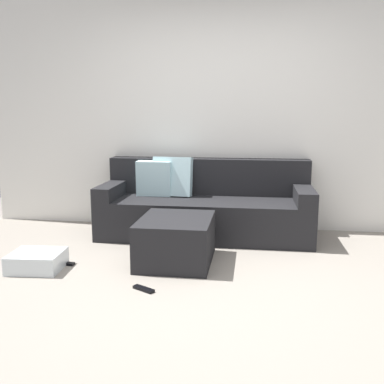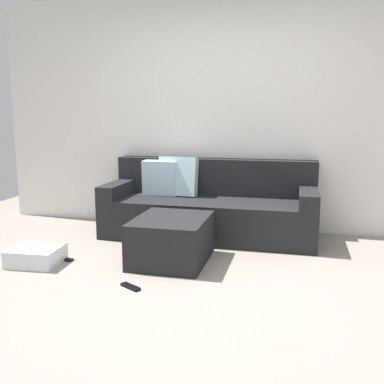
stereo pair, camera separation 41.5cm
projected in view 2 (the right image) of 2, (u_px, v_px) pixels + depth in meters
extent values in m
plane|color=gray|center=(186.00, 293.00, 3.23)|extent=(7.19, 7.19, 0.00)
cube|color=silver|center=(230.00, 113.00, 4.90)|extent=(5.53, 0.10, 2.62)
cube|color=black|center=(209.00, 218.00, 4.68)|extent=(2.24, 0.84, 0.41)
cube|color=black|center=(215.00, 176.00, 4.91)|extent=(2.24, 0.22, 0.40)
cube|color=black|center=(120.00, 188.00, 4.87)|extent=(0.19, 0.84, 0.15)
cube|color=black|center=(309.00, 197.00, 4.39)|extent=(0.19, 0.84, 0.15)
cube|color=silver|center=(160.00, 178.00, 4.86)|extent=(0.39, 0.17, 0.39)
cube|color=silver|center=(178.00, 176.00, 4.82)|extent=(0.44, 0.22, 0.44)
cube|color=black|center=(171.00, 240.00, 3.89)|extent=(0.63, 0.76, 0.40)
cube|color=silver|center=(36.00, 256.00, 3.83)|extent=(0.45, 0.40, 0.15)
cube|color=black|center=(130.00, 287.00, 3.31)|extent=(0.18, 0.13, 0.02)
cube|color=black|center=(64.00, 259.00, 3.94)|extent=(0.17, 0.07, 0.02)
cube|color=black|center=(28.00, 252.00, 4.14)|extent=(0.16, 0.11, 0.02)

